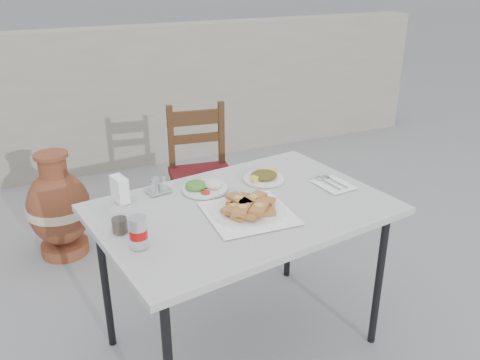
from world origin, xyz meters
name	(u,v)px	position (x,y,z in m)	size (l,w,h in m)	color
ground	(236,335)	(0.00, 0.00, 0.00)	(80.00, 80.00, 0.00)	gray
cafe_table	(243,216)	(0.01, -0.06, 0.69)	(1.34, 1.00, 0.75)	black
pide_plate	(249,207)	(0.00, -0.14, 0.78)	(0.36, 0.36, 0.07)	white
salad_rice_plate	(204,186)	(-0.08, 0.16, 0.77)	(0.21, 0.21, 0.05)	white
salad_chopped_plate	(264,176)	(0.22, 0.15, 0.76)	(0.20, 0.20, 0.04)	white
soda_can	(138,232)	(-0.48, -0.21, 0.81)	(0.07, 0.07, 0.12)	silver
cola_glass	(119,222)	(-0.52, -0.07, 0.79)	(0.07, 0.07, 0.10)	white
napkin_holder	(120,189)	(-0.46, 0.20, 0.80)	(0.07, 0.10, 0.11)	white
condiment_caddy	(158,187)	(-0.28, 0.23, 0.77)	(0.11, 0.10, 0.07)	silver
cutlery_napkin	(331,183)	(0.48, -0.03, 0.75)	(0.16, 0.20, 0.01)	white
chair	(202,173)	(0.21, 1.00, 0.45)	(0.44, 0.44, 0.88)	#361C0E
terracotta_urn	(59,208)	(-0.67, 1.16, 0.31)	(0.39, 0.39, 0.67)	brown
back_wall	(117,100)	(0.00, 2.50, 0.60)	(6.00, 0.25, 1.20)	gray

